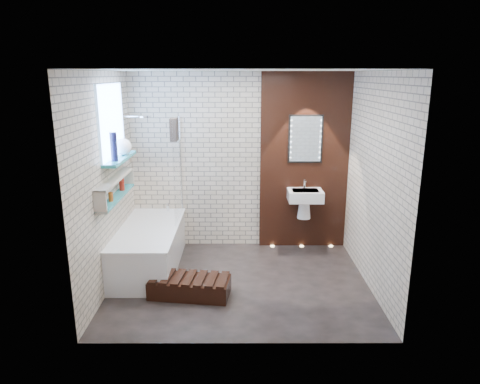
{
  "coord_description": "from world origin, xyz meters",
  "views": [
    {
      "loc": [
        -0.01,
        -5.06,
        2.56
      ],
      "look_at": [
        0.0,
        0.15,
        1.15
      ],
      "focal_mm": 32.73,
      "sensor_mm": 36.0,
      "label": 1
    }
  ],
  "objects_px": {
    "bath_screen": "(177,169)",
    "bathtub": "(149,248)",
    "washbasin": "(305,199)",
    "led_mirror": "(306,139)",
    "walnut_step": "(190,287)"
  },
  "relations": [
    {
      "from": "walnut_step",
      "to": "bath_screen",
      "type": "bearing_deg",
      "value": 102.51
    },
    {
      "from": "bathtub",
      "to": "led_mirror",
      "type": "xyz_separation_m",
      "value": [
        2.17,
        0.78,
        1.36
      ]
    },
    {
      "from": "bathtub",
      "to": "bath_screen",
      "type": "height_order",
      "value": "bath_screen"
    },
    {
      "from": "bath_screen",
      "to": "walnut_step",
      "type": "xyz_separation_m",
      "value": [
        0.27,
        -1.22,
        -1.18
      ]
    },
    {
      "from": "bathtub",
      "to": "bath_screen",
      "type": "relative_size",
      "value": 1.24
    },
    {
      "from": "led_mirror",
      "to": "walnut_step",
      "type": "distance_m",
      "value": 2.69
    },
    {
      "from": "washbasin",
      "to": "led_mirror",
      "type": "xyz_separation_m",
      "value": [
        0.0,
        0.16,
        0.86
      ]
    },
    {
      "from": "bath_screen",
      "to": "washbasin",
      "type": "relative_size",
      "value": 2.41
    },
    {
      "from": "bathtub",
      "to": "led_mirror",
      "type": "height_order",
      "value": "led_mirror"
    },
    {
      "from": "bathtub",
      "to": "led_mirror",
      "type": "bearing_deg",
      "value": 19.78
    },
    {
      "from": "bathtub",
      "to": "walnut_step",
      "type": "relative_size",
      "value": 1.85
    },
    {
      "from": "bathtub",
      "to": "led_mirror",
      "type": "distance_m",
      "value": 2.68
    },
    {
      "from": "bath_screen",
      "to": "bathtub",
      "type": "bearing_deg",
      "value": -128.9
    },
    {
      "from": "led_mirror",
      "to": "bath_screen",
      "type": "bearing_deg",
      "value": -169.34
    },
    {
      "from": "bathtub",
      "to": "walnut_step",
      "type": "bearing_deg",
      "value": -51.21
    }
  ]
}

